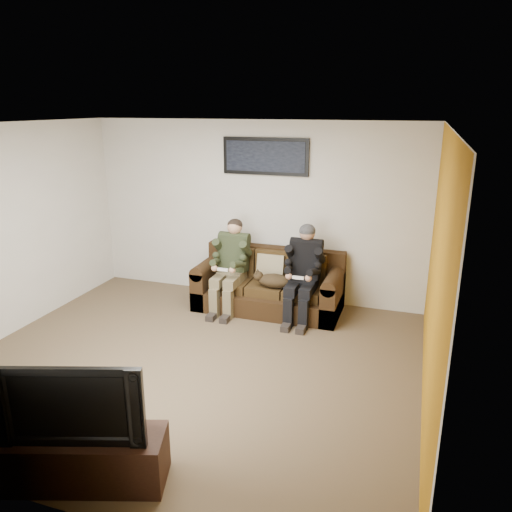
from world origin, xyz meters
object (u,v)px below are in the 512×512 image
(sofa, at_px, (270,287))
(cat, at_px, (273,280))
(person_right, at_px, (304,268))
(tv_stand, at_px, (80,458))
(television, at_px, (73,399))
(framed_poster, at_px, (265,156))
(person_left, at_px, (231,261))

(sofa, xyz_separation_m, cat, (0.12, -0.25, 0.19))
(person_right, bearing_deg, tv_stand, -103.86)
(person_right, bearing_deg, sofa, 162.07)
(person_right, relative_size, television, 1.15)
(sofa, xyz_separation_m, television, (-0.37, -3.77, 0.41))
(framed_poster, distance_m, television, 4.39)
(person_left, bearing_deg, sofa, 17.97)
(television, bearing_deg, cat, 64.55)
(cat, xyz_separation_m, framed_poster, (-0.32, 0.64, 1.59))
(person_left, xyz_separation_m, cat, (0.64, -0.08, -0.19))
(person_left, bearing_deg, tv_stand, -87.55)
(person_left, distance_m, cat, 0.67)
(tv_stand, relative_size, television, 1.18)
(framed_poster, bearing_deg, sofa, -63.05)
(cat, xyz_separation_m, television, (-0.49, -3.53, 0.22))
(person_left, relative_size, cat, 1.92)
(person_left, height_order, framed_poster, framed_poster)
(sofa, bearing_deg, television, -95.56)
(person_right, bearing_deg, framed_poster, 142.08)
(cat, distance_m, framed_poster, 1.75)
(person_left, relative_size, tv_stand, 0.97)
(cat, height_order, tv_stand, cat)
(cat, bearing_deg, person_left, 173.14)
(sofa, distance_m, person_left, 0.67)
(tv_stand, bearing_deg, television, 0.00)
(cat, height_order, framed_poster, framed_poster)
(person_left, bearing_deg, framed_poster, 60.24)
(sofa, distance_m, television, 3.81)
(sofa, relative_size, television, 1.84)
(person_left, relative_size, person_right, 0.99)
(framed_poster, distance_m, tv_stand, 4.58)
(cat, xyz_separation_m, tv_stand, (-0.49, -3.53, -0.30))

